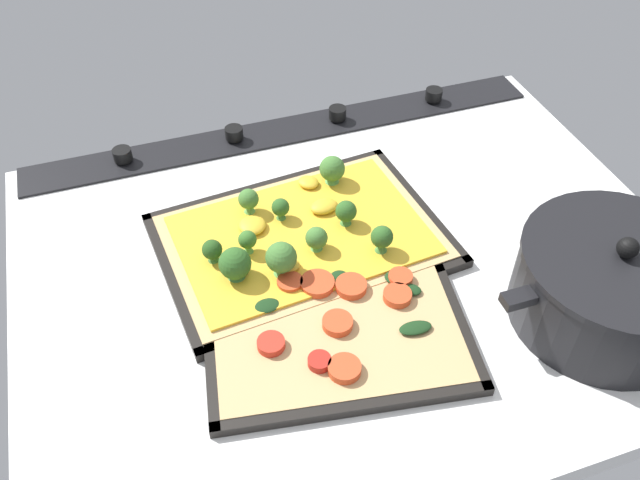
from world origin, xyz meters
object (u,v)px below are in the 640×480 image
at_px(veggie_pizza_back, 337,325).
at_px(cooking_pot, 611,286).
at_px(broccoli_pizza, 299,235).
at_px(baking_tray_front, 302,242).
at_px(baking_tray_back, 336,332).

relative_size(veggie_pizza_back, cooking_pot, 1.06).
xyz_separation_m(broccoli_pizza, veggie_pizza_back, (0.00, 0.15, -0.01)).
bearing_deg(cooking_pot, baking_tray_front, -37.29).
height_order(broccoli_pizza, veggie_pizza_back, broccoli_pizza).
bearing_deg(veggie_pizza_back, baking_tray_front, -92.05).
height_order(baking_tray_front, broccoli_pizza, broccoli_pizza).
bearing_deg(baking_tray_back, veggie_pizza_back, -125.47).
height_order(veggie_pizza_back, cooking_pot, cooking_pot).
bearing_deg(broccoli_pizza, veggie_pizza_back, 89.75).
bearing_deg(broccoli_pizza, baking_tray_front, -166.40).
bearing_deg(broccoli_pizza, cooking_pot, 143.28).
distance_m(baking_tray_front, broccoli_pizza, 0.02).
distance_m(baking_tray_front, veggie_pizza_back, 0.15).
distance_m(broccoli_pizza, baking_tray_back, 0.16).
bearing_deg(cooking_pot, baking_tray_back, -13.24).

